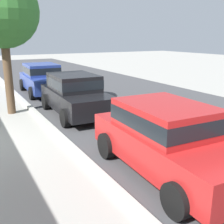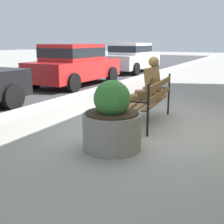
# 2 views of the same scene
# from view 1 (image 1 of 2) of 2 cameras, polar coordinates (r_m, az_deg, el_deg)

# --- Properties ---
(street_surface) EXTENTS (60.00, 9.00, 0.01)m
(street_surface) POSITION_cam_1_polar(r_m,az_deg,el_deg) (11.26, 10.53, 0.00)
(street_surface) COLOR #424244
(street_surface) RESTS_ON ground
(curb_stone) EXTENTS (60.00, 0.20, 0.12)m
(curb_stone) POSITION_cam_1_polar(r_m,az_deg,el_deg) (9.15, -12.45, -3.36)
(curb_stone) COLOR #B2AFA8
(curb_stone) RESTS_ON ground
(street_tree_near_bench) EXTENTS (2.70, 2.70, 5.20)m
(street_tree_near_bench) POSITION_cam_1_polar(r_m,az_deg,el_deg) (11.31, -22.00, 18.79)
(street_tree_near_bench) COLOR brown
(street_tree_near_bench) RESTS_ON ground
(parked_car_blue) EXTENTS (4.15, 2.03, 1.56)m
(parked_car_blue) POSITION_cam_1_polar(r_m,az_deg,el_deg) (15.18, -14.36, 6.96)
(parked_car_blue) COLOR navy
(parked_car_blue) RESTS_ON ground
(parked_car_black) EXTENTS (4.15, 2.03, 1.56)m
(parked_car_black) POSITION_cam_1_polar(r_m,az_deg,el_deg) (10.71, -7.75, 3.93)
(parked_car_black) COLOR black
(parked_car_black) RESTS_ON ground
(parked_car_red) EXTENTS (4.15, 2.03, 1.56)m
(parked_car_red) POSITION_cam_1_polar(r_m,az_deg,el_deg) (6.11, 11.37, -5.05)
(parked_car_red) COLOR #B21E1E
(parked_car_red) RESTS_ON ground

